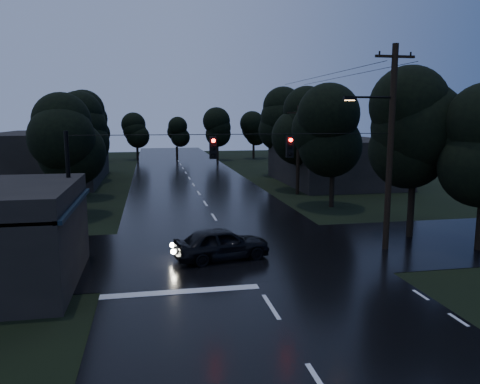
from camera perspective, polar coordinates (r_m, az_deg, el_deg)
name	(u,v)px	position (r m, az deg, el deg)	size (l,w,h in m)	color
main_road	(199,193)	(40.76, -5.06, -0.15)	(12.00, 120.00, 0.02)	black
cross_street	(235,251)	(23.33, -0.56, -7.24)	(60.00, 9.00, 0.02)	black
building_far_right	(334,161)	(47.75, 11.39, 3.73)	(10.00, 14.00, 4.40)	black
building_far_left	(50,157)	(51.18, -22.11, 3.93)	(10.00, 16.00, 5.00)	black
utility_pole_main	(389,144)	(23.94, 17.69, 5.55)	(3.50, 0.30, 10.00)	black
utility_pole_far	(298,149)	(40.04, 7.11, 5.23)	(2.00, 0.30, 7.50)	black
anchor_pole_left	(70,200)	(21.62, -20.04, -0.95)	(0.18, 0.18, 6.00)	black
span_signals	(251,146)	(21.54, 1.36, 5.58)	(15.00, 0.37, 1.12)	black
tree_corner_near	(416,128)	(26.93, 20.62, 7.33)	(4.48, 4.48, 9.44)	black
tree_left_a	(72,138)	(32.44, -19.83, 6.26)	(3.92, 3.92, 8.26)	black
tree_left_b	(80,129)	(40.43, -18.95, 7.32)	(4.20, 4.20, 8.85)	black
tree_left_c	(88,122)	(50.41, -18.07, 8.07)	(4.48, 4.48, 9.44)	black
tree_right_a	(334,130)	(34.56, 11.35, 7.39)	(4.20, 4.20, 8.85)	black
tree_right_b	(306,123)	(42.26, 8.02, 8.29)	(4.48, 4.48, 9.44)	black
tree_right_c	(282,119)	(51.99, 5.09, 8.91)	(4.76, 4.76, 10.03)	black
car	(222,243)	(21.89, -2.25, -6.28)	(1.80, 4.47, 1.52)	black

